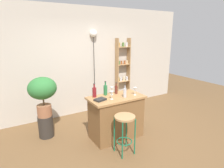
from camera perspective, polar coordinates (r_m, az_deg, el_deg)
The scene contains 16 objects.
ground at distance 4.02m, azimuth 3.55°, elevation -17.10°, with size 12.00×12.00×0.00m, color brown.
back_wall at distance 5.18m, azimuth -8.46°, elevation 6.70°, with size 6.40×0.10×2.80m, color #BCB2A3.
kitchen_counter at distance 4.02m, azimuth 1.22°, elevation -9.74°, with size 1.12×0.60×0.89m.
bar_stool at distance 3.47m, azimuth 3.79°, elevation -12.21°, with size 0.37×0.37×0.73m.
spice_shelf at distance 5.65m, azimuth 3.20°, elevation 3.49°, with size 0.42×0.18×1.99m.
plant_stool at distance 4.35m, azimuth -19.06°, elevation -11.78°, with size 0.31×0.31×0.47m, color #2D2823.
potted_plant at distance 4.07m, azimuth -19.97°, elevation -2.05°, with size 0.57×0.51×0.83m.
bottle_soda_blue at distance 3.82m, azimuth -5.27°, elevation -2.38°, with size 0.08×0.08×0.28m.
bottle_wine_red at distance 3.93m, azimuth -1.97°, elevation -1.75°, with size 0.08×0.08×0.29m.
bottle_olive_oil at distance 3.80m, azimuth 3.85°, elevation -2.55°, with size 0.06×0.06×0.26m.
bottle_sauce_amber at distance 4.03m, azimuth 1.23°, elevation -1.62°, with size 0.06×0.06×0.24m.
wine_glass_left at distance 3.95m, azimuth 6.88°, elevation -1.65°, with size 0.07×0.07×0.16m.
wine_glass_center at distance 3.67m, azimuth -0.08°, elevation -2.84°, with size 0.07×0.07×0.16m.
wine_glass_right at distance 3.95m, azimuth -0.08°, elevation -1.55°, with size 0.07×0.07×0.16m.
cookbook at distance 3.65m, azimuth -3.55°, elevation -4.64°, with size 0.21×0.15×0.04m, color black.
pendant_globe_light at distance 5.13m, azimuth -5.53°, elevation 14.30°, with size 0.19×0.19×2.22m.
Camera 1 is at (-1.94, -2.80, 2.13)m, focal length 30.71 mm.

